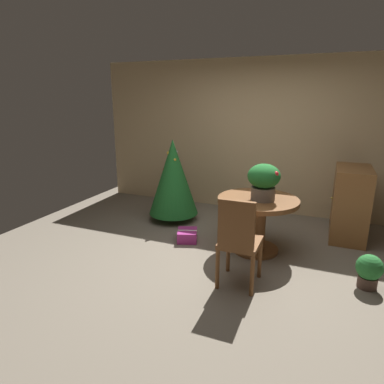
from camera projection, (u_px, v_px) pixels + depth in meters
name	position (u px, v px, depth m)	size (l,w,h in m)	color
ground_plane	(223.00, 262.00, 4.12)	(6.60, 6.60, 0.00)	#756B5B
back_wall_panel	(263.00, 137.00, 5.73)	(6.00, 0.10, 2.60)	tan
round_dining_table	(257.00, 214.00, 4.31)	(1.03, 1.03, 0.72)	brown
flower_vase	(264.00, 180.00, 4.11)	(0.40, 0.40, 0.46)	#665B51
wooden_chair_near	(238.00, 239.00, 3.45)	(0.41, 0.44, 1.00)	brown
holiday_tree	(173.00, 177.00, 5.37)	(0.80, 0.80, 1.33)	brown
gift_box_purple	(187.00, 235.00, 4.73)	(0.36, 0.39, 0.15)	#9E287A
wooden_cabinet	(350.00, 203.00, 4.73)	(0.49, 0.84, 1.02)	brown
potted_plant	(369.00, 270.00, 3.52)	(0.27, 0.27, 0.37)	#4C382D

